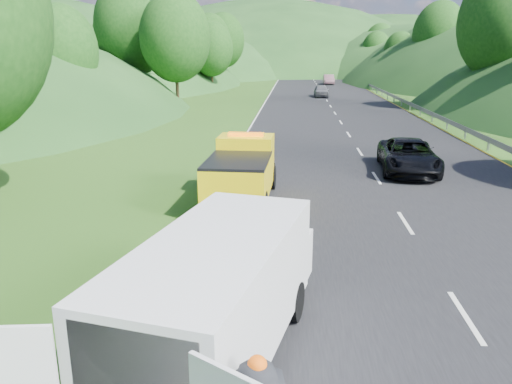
# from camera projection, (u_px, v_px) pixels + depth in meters

# --- Properties ---
(ground) EXTENTS (320.00, 320.00, 0.00)m
(ground) POSITION_uv_depth(u_px,v_px,m) (318.00, 272.00, 12.68)
(ground) COLOR #38661E
(ground) RESTS_ON ground
(road_surface) EXTENTS (14.00, 200.00, 0.02)m
(road_surface) POSITION_uv_depth(u_px,v_px,m) (330.00, 106.00, 50.83)
(road_surface) COLOR black
(road_surface) RESTS_ON ground
(guardrail) EXTENTS (0.06, 140.00, 1.52)m
(guardrail) POSITION_uv_depth(u_px,v_px,m) (382.00, 96.00, 62.30)
(guardrail) COLOR gray
(guardrail) RESTS_ON ground
(tree_line_left) EXTENTS (14.00, 140.00, 14.00)m
(tree_line_left) POSITION_uv_depth(u_px,v_px,m) (167.00, 90.00, 71.63)
(tree_line_left) COLOR #28591A
(tree_line_left) RESTS_ON ground
(tree_line_right) EXTENTS (14.00, 140.00, 14.00)m
(tree_line_right) POSITION_uv_depth(u_px,v_px,m) (467.00, 92.00, 68.57)
(tree_line_right) COLOR #28591A
(tree_line_right) RESTS_ON ground
(hills_backdrop) EXTENTS (201.00, 288.60, 44.00)m
(hills_backdrop) POSITION_uv_depth(u_px,v_px,m) (320.00, 71.00, 141.44)
(hills_backdrop) COLOR #2D5B23
(hills_backdrop) RESTS_ON ground
(tow_truck) EXTENTS (2.33, 5.74, 2.43)m
(tow_truck) POSITION_uv_depth(u_px,v_px,m) (242.00, 170.00, 18.35)
(tow_truck) COLOR black
(tow_truck) RESTS_ON ground
(white_van) EXTENTS (4.29, 7.17, 2.39)m
(white_van) POSITION_uv_depth(u_px,v_px,m) (220.00, 291.00, 8.79)
(white_van) COLOR black
(white_van) RESTS_ON ground
(woman) EXTENTS (0.65, 0.72, 1.62)m
(woman) POSITION_uv_depth(u_px,v_px,m) (203.00, 273.00, 12.63)
(woman) COLOR silver
(woman) RESTS_ON ground
(child) EXTENTS (0.68, 0.66, 1.11)m
(child) POSITION_uv_depth(u_px,v_px,m) (258.00, 286.00, 11.97)
(child) COLOR tan
(child) RESTS_ON ground
(suitcase) EXTENTS (0.39, 0.29, 0.56)m
(suitcase) POSITION_uv_depth(u_px,v_px,m) (172.00, 254.00, 13.09)
(suitcase) COLOR brown
(suitcase) RESTS_ON ground
(passing_suv) EXTENTS (2.88, 5.54, 1.49)m
(passing_suv) POSITION_uv_depth(u_px,v_px,m) (407.00, 172.00, 23.21)
(passing_suv) COLOR black
(passing_suv) RESTS_ON ground
(dist_car_a) EXTENTS (1.72, 4.28, 1.46)m
(dist_car_a) POSITION_uv_depth(u_px,v_px,m) (321.00, 97.00, 61.26)
(dist_car_a) COLOR #545559
(dist_car_a) RESTS_ON ground
(dist_car_b) EXTENTS (1.69, 4.84, 1.59)m
(dist_car_b) POSITION_uv_depth(u_px,v_px,m) (329.00, 84.00, 84.43)
(dist_car_b) COLOR #79515C
(dist_car_b) RESTS_ON ground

